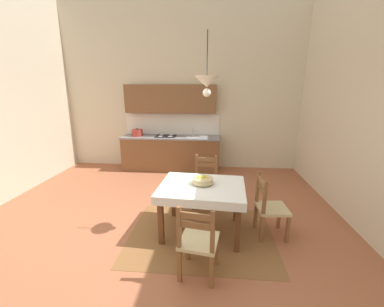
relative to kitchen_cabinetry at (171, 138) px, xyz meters
The scene contains 10 objects.
ground_plane 3.09m from the kitchen_cabinetry, 85.34° to the right, with size 6.72×7.03×0.10m, color #A86042.
wall_back 1.31m from the kitchen_cabinetry, 54.16° to the left, with size 6.72×0.12×4.20m, color beige.
area_rug 3.20m from the kitchen_cabinetry, 72.11° to the right, with size 2.10×1.60×0.01m, color brown.
kitchen_cabinetry is the anchor object (origin of this frame).
dining_table 3.00m from the kitchen_cabinetry, 71.52° to the right, with size 1.28×1.04×0.75m.
dining_chair_kitchen_side 2.24m from the kitchen_cabinetry, 63.89° to the right, with size 0.45×0.45×0.93m.
dining_chair_window_side 3.46m from the kitchen_cabinetry, 55.87° to the right, with size 0.45×0.45×0.93m.
dining_chair_camera_side 3.86m from the kitchen_cabinetry, 75.69° to the right, with size 0.48×0.48×0.93m.
fruit_bowl 2.95m from the kitchen_cabinetry, 71.09° to the right, with size 0.30×0.30×0.12m.
pendant_lamp 3.26m from the kitchen_cabinetry, 70.49° to the right, with size 0.32×0.32×0.80m.
Camera 1 is at (0.83, -3.04, 2.10)m, focal length 21.97 mm.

